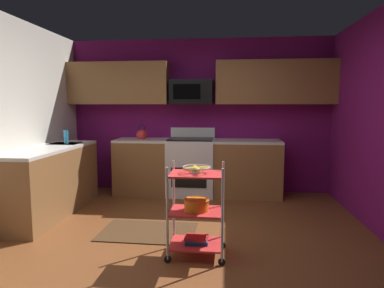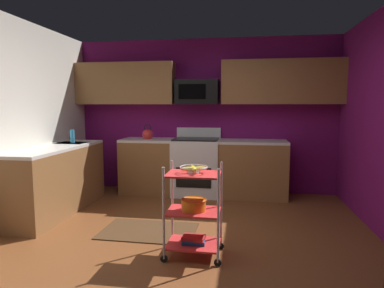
% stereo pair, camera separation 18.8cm
% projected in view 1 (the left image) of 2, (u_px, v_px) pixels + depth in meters
% --- Properties ---
extents(floor, '(4.40, 4.80, 0.04)m').
position_uv_depth(floor, '(179.00, 248.00, 3.57)').
color(floor, brown).
rests_on(floor, ground).
extents(wall_back, '(4.52, 0.06, 2.60)m').
position_uv_depth(wall_back, '(199.00, 116.00, 5.82)').
color(wall_back, '#6B1156').
rests_on(wall_back, ground).
extents(counter_run, '(3.56, 2.46, 0.92)m').
position_uv_depth(counter_run, '(143.00, 172.00, 5.18)').
color(counter_run, brown).
rests_on(counter_run, ground).
extents(oven_range, '(0.76, 0.65, 1.10)m').
position_uv_depth(oven_range, '(191.00, 166.00, 5.60)').
color(oven_range, white).
rests_on(oven_range, ground).
extents(upper_cabinets, '(4.40, 0.33, 0.70)m').
position_uv_depth(upper_cabinets, '(199.00, 83.00, 5.56)').
color(upper_cabinets, brown).
extents(microwave, '(0.70, 0.39, 0.40)m').
position_uv_depth(microwave, '(192.00, 92.00, 5.57)').
color(microwave, black).
extents(rolling_cart, '(0.58, 0.40, 0.91)m').
position_uv_depth(rolling_cart, '(196.00, 211.00, 3.29)').
color(rolling_cart, silver).
rests_on(rolling_cart, ground).
extents(fruit_bowl, '(0.27, 0.27, 0.07)m').
position_uv_depth(fruit_bowl, '(197.00, 168.00, 3.25)').
color(fruit_bowl, silver).
rests_on(fruit_bowl, rolling_cart).
extents(mixing_bowl_large, '(0.25, 0.25, 0.11)m').
position_uv_depth(mixing_bowl_large, '(197.00, 204.00, 3.29)').
color(mixing_bowl_large, orange).
rests_on(mixing_bowl_large, rolling_cart).
extents(book_stack, '(0.23, 0.18, 0.07)m').
position_uv_depth(book_stack, '(196.00, 239.00, 3.33)').
color(book_stack, '#1E4C8C').
rests_on(book_stack, rolling_cart).
extents(kettle, '(0.21, 0.18, 0.26)m').
position_uv_depth(kettle, '(142.00, 135.00, 5.63)').
color(kettle, red).
rests_on(kettle, counter_run).
extents(dish_soap_bottle, '(0.06, 0.06, 0.20)m').
position_uv_depth(dish_soap_bottle, '(66.00, 137.00, 4.94)').
color(dish_soap_bottle, '#2D8CBF').
rests_on(dish_soap_bottle, counter_run).
extents(floor_rug, '(1.11, 0.72, 0.01)m').
position_uv_depth(floor_rug, '(148.00, 232.00, 3.95)').
color(floor_rug, '#472D19').
rests_on(floor_rug, ground).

